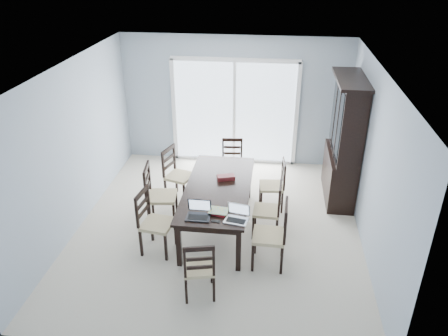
{
  "coord_description": "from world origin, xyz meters",
  "views": [
    {
      "loc": [
        0.81,
        -5.82,
        4.11
      ],
      "look_at": [
        0.09,
        0.0,
        1.09
      ],
      "focal_mm": 35.0,
      "sensor_mm": 36.0,
      "label": 1
    }
  ],
  "objects_px": {
    "dining_table": "(218,191)",
    "game_box": "(226,177)",
    "chair_right_mid": "(273,204)",
    "chair_right_far": "(277,180)",
    "chair_left_mid": "(155,189)",
    "hot_tub": "(198,121)",
    "china_hutch": "(344,142)",
    "chair_left_near": "(151,215)",
    "chair_end_far": "(232,157)",
    "chair_left_far": "(175,168)",
    "laptop_silver": "(236,218)",
    "chair_end_near": "(199,264)",
    "laptop_dark": "(198,214)",
    "cell_phone": "(216,221)",
    "chair_right_near": "(277,228)"
  },
  "relations": [
    {
      "from": "dining_table",
      "to": "game_box",
      "type": "height_order",
      "value": "game_box"
    },
    {
      "from": "chair_right_mid",
      "to": "chair_right_far",
      "type": "height_order",
      "value": "chair_right_mid"
    },
    {
      "from": "chair_left_mid",
      "to": "hot_tub",
      "type": "height_order",
      "value": "chair_left_mid"
    },
    {
      "from": "china_hutch",
      "to": "chair_left_mid",
      "type": "relative_size",
      "value": 1.85
    },
    {
      "from": "chair_left_near",
      "to": "chair_end_far",
      "type": "height_order",
      "value": "chair_left_near"
    },
    {
      "from": "chair_left_far",
      "to": "hot_tub",
      "type": "xyz_separation_m",
      "value": [
        -0.06,
        2.68,
        -0.14
      ]
    },
    {
      "from": "game_box",
      "to": "hot_tub",
      "type": "xyz_separation_m",
      "value": [
        -1.04,
        3.25,
        -0.34
      ]
    },
    {
      "from": "china_hutch",
      "to": "chair_right_mid",
      "type": "distance_m",
      "value": 1.85
    },
    {
      "from": "chair_right_mid",
      "to": "chair_left_near",
      "type": "bearing_deg",
      "value": 111.35
    },
    {
      "from": "dining_table",
      "to": "laptop_silver",
      "type": "bearing_deg",
      "value": -67.42
    },
    {
      "from": "chair_right_mid",
      "to": "hot_tub",
      "type": "relative_size",
      "value": 0.51
    },
    {
      "from": "chair_end_near",
      "to": "game_box",
      "type": "distance_m",
      "value": 1.88
    },
    {
      "from": "chair_end_far",
      "to": "laptop_dark",
      "type": "relative_size",
      "value": 3.1
    },
    {
      "from": "chair_left_far",
      "to": "chair_right_mid",
      "type": "xyz_separation_m",
      "value": [
        1.74,
        -0.92,
        -0.03
      ]
    },
    {
      "from": "chair_left_mid",
      "to": "chair_right_far",
      "type": "distance_m",
      "value": 2.05
    },
    {
      "from": "chair_left_mid",
      "to": "chair_right_mid",
      "type": "bearing_deg",
      "value": 79.36
    },
    {
      "from": "cell_phone",
      "to": "game_box",
      "type": "xyz_separation_m",
      "value": [
        -0.0,
        1.2,
        0.03
      ]
    },
    {
      "from": "chair_right_far",
      "to": "cell_phone",
      "type": "height_order",
      "value": "chair_right_far"
    },
    {
      "from": "cell_phone",
      "to": "china_hutch",
      "type": "bearing_deg",
      "value": 57.61
    },
    {
      "from": "china_hutch",
      "to": "laptop_dark",
      "type": "bearing_deg",
      "value": -135.7
    },
    {
      "from": "chair_left_far",
      "to": "china_hutch",
      "type": "bearing_deg",
      "value": 116.0
    },
    {
      "from": "chair_left_mid",
      "to": "chair_end_near",
      "type": "height_order",
      "value": "chair_left_mid"
    },
    {
      "from": "china_hutch",
      "to": "hot_tub",
      "type": "bearing_deg",
      "value": 142.75
    },
    {
      "from": "chair_left_near",
      "to": "chair_right_far",
      "type": "bearing_deg",
      "value": 136.13
    },
    {
      "from": "laptop_dark",
      "to": "hot_tub",
      "type": "height_order",
      "value": "laptop_dark"
    },
    {
      "from": "chair_end_far",
      "to": "hot_tub",
      "type": "bearing_deg",
      "value": -68.03
    },
    {
      "from": "chair_right_near",
      "to": "chair_right_mid",
      "type": "height_order",
      "value": "chair_right_near"
    },
    {
      "from": "dining_table",
      "to": "chair_left_near",
      "type": "bearing_deg",
      "value": -142.73
    },
    {
      "from": "hot_tub",
      "to": "chair_end_far",
      "type": "bearing_deg",
      "value": -63.2
    },
    {
      "from": "hot_tub",
      "to": "chair_right_far",
      "type": "bearing_deg",
      "value": -56.29
    },
    {
      "from": "chair_right_near",
      "to": "chair_end_far",
      "type": "height_order",
      "value": "chair_right_near"
    },
    {
      "from": "chair_end_far",
      "to": "laptop_silver",
      "type": "bearing_deg",
      "value": 92.53
    },
    {
      "from": "chair_left_near",
      "to": "chair_end_near",
      "type": "distance_m",
      "value": 1.27
    },
    {
      "from": "dining_table",
      "to": "laptop_silver",
      "type": "distance_m",
      "value": 0.98
    },
    {
      "from": "hot_tub",
      "to": "cell_phone",
      "type": "bearing_deg",
      "value": -76.81
    },
    {
      "from": "laptop_silver",
      "to": "game_box",
      "type": "bearing_deg",
      "value": 114.28
    },
    {
      "from": "laptop_dark",
      "to": "chair_right_mid",
      "type": "bearing_deg",
      "value": 38.07
    },
    {
      "from": "laptop_dark",
      "to": "dining_table",
      "type": "bearing_deg",
      "value": 80.05
    },
    {
      "from": "chair_left_mid",
      "to": "game_box",
      "type": "bearing_deg",
      "value": 94.59
    },
    {
      "from": "dining_table",
      "to": "chair_right_mid",
      "type": "distance_m",
      "value": 0.87
    },
    {
      "from": "china_hutch",
      "to": "chair_right_near",
      "type": "xyz_separation_m",
      "value": [
        -1.1,
        -2.06,
        -0.45
      ]
    },
    {
      "from": "chair_left_far",
      "to": "laptop_dark",
      "type": "bearing_deg",
      "value": 40.95
    },
    {
      "from": "chair_right_near",
      "to": "chair_right_far",
      "type": "distance_m",
      "value": 1.53
    },
    {
      "from": "game_box",
      "to": "chair_left_near",
      "type": "bearing_deg",
      "value": -136.38
    },
    {
      "from": "chair_left_near",
      "to": "chair_right_far",
      "type": "relative_size",
      "value": 1.1
    },
    {
      "from": "laptop_dark",
      "to": "cell_phone",
      "type": "bearing_deg",
      "value": -14.34
    },
    {
      "from": "chair_end_near",
      "to": "laptop_dark",
      "type": "xyz_separation_m",
      "value": [
        -0.13,
        0.72,
        0.26
      ]
    },
    {
      "from": "cell_phone",
      "to": "hot_tub",
      "type": "height_order",
      "value": "hot_tub"
    },
    {
      "from": "chair_end_far",
      "to": "laptop_dark",
      "type": "xyz_separation_m",
      "value": [
        -0.22,
        -2.39,
        0.26
      ]
    },
    {
      "from": "laptop_dark",
      "to": "chair_right_far",
      "type": "bearing_deg",
      "value": 56.35
    }
  ]
}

